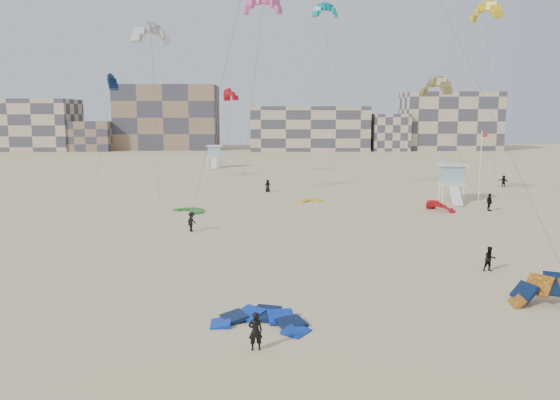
{
  "coord_description": "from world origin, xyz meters",
  "views": [
    {
      "loc": [
        0.17,
        -23.25,
        9.53
      ],
      "look_at": [
        0.51,
        6.0,
        5.0
      ],
      "focal_mm": 35.0,
      "sensor_mm": 36.0,
      "label": 1
    }
  ],
  "objects_px": {
    "kitesurfer_main": "(255,331)",
    "kite_ground_orange": "(555,308)",
    "lifeguard_tower_near": "(452,183)",
    "kite_ground_blue": "(261,325)"
  },
  "relations": [
    {
      "from": "kite_ground_blue",
      "to": "kite_ground_orange",
      "type": "height_order",
      "value": "kite_ground_orange"
    },
    {
      "from": "kite_ground_orange",
      "to": "lifeguard_tower_near",
      "type": "height_order",
      "value": "lifeguard_tower_near"
    },
    {
      "from": "kite_ground_blue",
      "to": "kite_ground_orange",
      "type": "bearing_deg",
      "value": 24.12
    },
    {
      "from": "kite_ground_orange",
      "to": "lifeguard_tower_near",
      "type": "relative_size",
      "value": 0.72
    },
    {
      "from": "kite_ground_blue",
      "to": "kite_ground_orange",
      "type": "relative_size",
      "value": 1.0
    },
    {
      "from": "lifeguard_tower_near",
      "to": "kitesurfer_main",
      "type": "bearing_deg",
      "value": -110.36
    },
    {
      "from": "lifeguard_tower_near",
      "to": "kite_ground_blue",
      "type": "bearing_deg",
      "value": -111.89
    },
    {
      "from": "kitesurfer_main",
      "to": "kite_ground_orange",
      "type": "bearing_deg",
      "value": -173.17
    },
    {
      "from": "kitesurfer_main",
      "to": "lifeguard_tower_near",
      "type": "distance_m",
      "value": 44.49
    },
    {
      "from": "kitesurfer_main",
      "to": "lifeguard_tower_near",
      "type": "relative_size",
      "value": 0.27
    }
  ]
}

